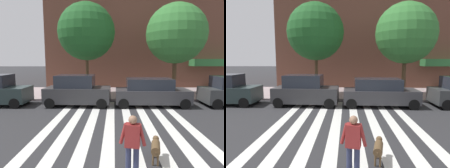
# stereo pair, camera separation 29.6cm
# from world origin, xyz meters

# --- Properties ---
(ground_plane) EXTENTS (160.00, 160.00, 0.00)m
(ground_plane) POSITION_xyz_m (0.00, 7.06, 0.00)
(ground_plane) COLOR #2B2B2D
(sidewalk_far) EXTENTS (80.00, 6.00, 0.15)m
(sidewalk_far) POSITION_xyz_m (0.00, 17.12, 0.07)
(sidewalk_far) COLOR #A59191
(sidewalk_far) RESTS_ON ground_plane
(crosswalk_stripes) EXTENTS (6.75, 13.52, 0.01)m
(crosswalk_stripes) POSITION_xyz_m (-0.33, 7.06, 0.00)
(crosswalk_stripes) COLOR silver
(crosswalk_stripes) RESTS_ON ground_plane
(parked_car_behind_first) EXTENTS (4.25, 1.99, 2.03)m
(parked_car_behind_first) POSITION_xyz_m (-2.99, 12.80, 0.98)
(parked_car_behind_first) COLOR #353538
(parked_car_behind_first) RESTS_ON ground_plane
(parked_car_third_in_line) EXTENTS (4.75, 2.03, 1.81)m
(parked_car_third_in_line) POSITION_xyz_m (1.85, 12.80, 0.90)
(parked_car_third_in_line) COLOR #37363A
(parked_car_third_in_line) RESTS_ON ground_plane
(street_tree_nearest) EXTENTS (4.39, 4.39, 7.21)m
(street_tree_nearest) POSITION_xyz_m (-2.70, 15.43, 5.15)
(street_tree_nearest) COLOR #4C3823
(street_tree_nearest) RESTS_ON sidewalk_far
(street_tree_middle) EXTENTS (4.56, 4.56, 7.14)m
(street_tree_middle) POSITION_xyz_m (4.15, 15.41, 4.99)
(street_tree_middle) COLOR #4C3823
(street_tree_middle) RESTS_ON sidewalk_far
(pedestrian_dog_walker) EXTENTS (0.71, 0.32, 1.64)m
(pedestrian_dog_walker) POSITION_xyz_m (-0.11, 5.10, 0.93)
(pedestrian_dog_walker) COLOR #282D4C
(pedestrian_dog_walker) RESTS_ON ground_plane
(dog_on_leash) EXTENTS (0.40, 1.04, 0.65)m
(dog_on_leash) POSITION_xyz_m (0.67, 5.88, 0.44)
(dog_on_leash) COLOR brown
(dog_on_leash) RESTS_ON ground_plane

